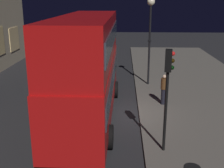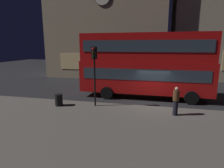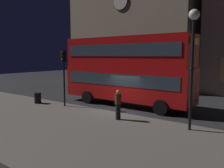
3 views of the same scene
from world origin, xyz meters
name	(u,v)px [view 2 (image 2 of 3)]	position (x,y,z in m)	size (l,w,h in m)	color
ground_plane	(152,104)	(0.00, 0.00, 0.00)	(80.00, 80.00, 0.00)	#232326
sidewalk_slab	(151,134)	(0.00, -5.24, 0.06)	(44.00, 8.75, 0.12)	#5B564F
building_with_clock	(108,19)	(-6.71, 13.48, 8.19)	(16.23, 8.27, 16.37)	tan
double_decker_bus	(145,63)	(-0.77, 1.82, 3.00)	(10.91, 2.92, 5.38)	#B20F0F
traffic_light_near_kerb	(94,64)	(-4.05, -1.70, 3.14)	(0.36, 0.38, 4.22)	black
pedestrian	(176,101)	(1.41, -2.38, 1.04)	(0.38, 0.38, 1.80)	black
litter_bin	(59,100)	(-6.62, -2.23, 0.54)	(0.55, 0.55, 0.85)	black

